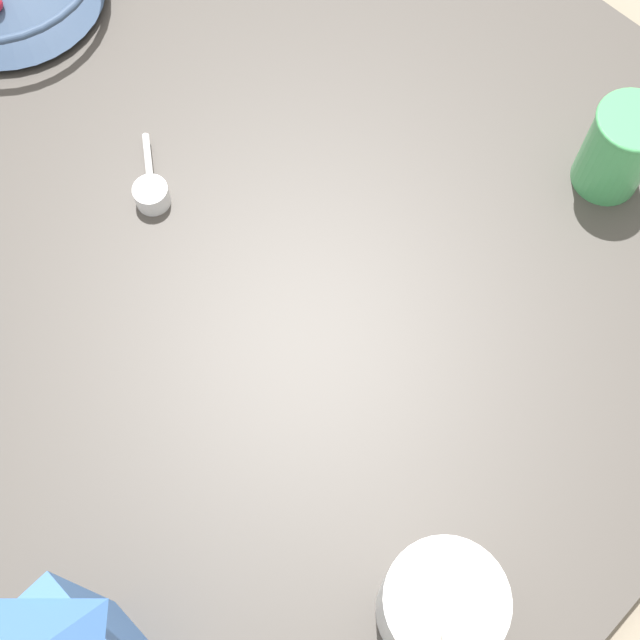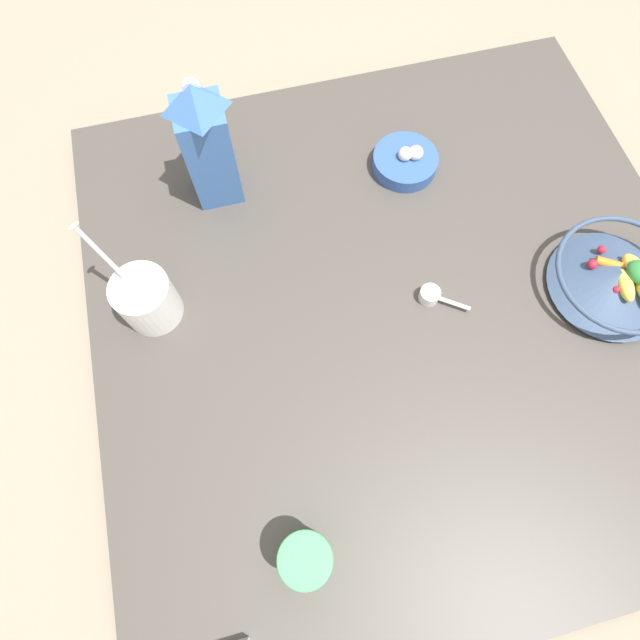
% 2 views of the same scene
% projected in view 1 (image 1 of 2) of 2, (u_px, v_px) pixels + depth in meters
% --- Properties ---
extents(ground_plane, '(6.00, 6.00, 0.00)m').
position_uv_depth(ground_plane, '(186.00, 248.00, 0.99)').
color(ground_plane, gray).
extents(countertop, '(1.16, 1.16, 0.03)m').
position_uv_depth(countertop, '(184.00, 241.00, 0.98)').
color(countertop, '#47423D').
rests_on(countertop, ground_plane).
extents(yogurt_tub, '(0.12, 0.13, 0.22)m').
position_uv_depth(yogurt_tub, '(441.00, 606.00, 0.76)').
color(yogurt_tub, white).
rests_on(yogurt_tub, countertop).
extents(drinking_cup, '(0.08, 0.08, 0.11)m').
position_uv_depth(drinking_cup, '(620.00, 148.00, 0.94)').
color(drinking_cup, '#4CB266').
rests_on(drinking_cup, countertop).
extents(measuring_scoop, '(0.09, 0.07, 0.03)m').
position_uv_depth(measuring_scoop, '(151.00, 192.00, 0.97)').
color(measuring_scoop, white).
rests_on(measuring_scoop, countertop).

